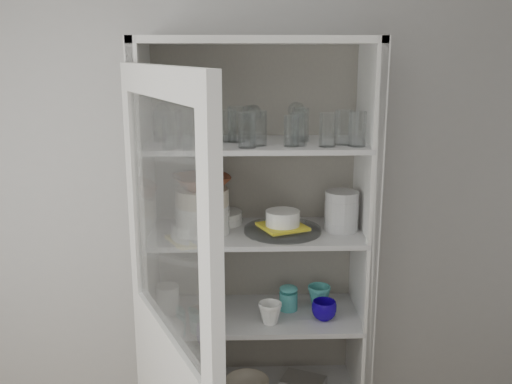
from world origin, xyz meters
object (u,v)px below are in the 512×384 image
(plate_stack_back, at_px, (220,217))
(mug_white, at_px, (270,313))
(pantry_cabinet, at_px, (256,291))
(mug_blue, at_px, (324,310))
(goblet_1, at_px, (248,120))
(plate_stack_front, at_px, (203,219))
(goblet_0, at_px, (163,119))
(goblet_2, at_px, (254,120))
(grey_bowl_stack, at_px, (342,211))
(yellow_trivet, at_px, (283,226))
(cream_bowl, at_px, (202,197))
(white_canister, at_px, (168,299))
(terracotta_bowl, at_px, (202,182))
(measuring_cups, at_px, (201,313))
(tin_box, at_px, (303,384))
(glass_platter, at_px, (283,230))
(goblet_3, at_px, (296,118))
(teal_jar, at_px, (288,299))
(white_ramekin, at_px, (283,218))
(mug_teal, at_px, (319,296))

(plate_stack_back, distance_m, mug_white, 0.49)
(pantry_cabinet, xyz_separation_m, mug_blue, (0.31, -0.15, -0.03))
(goblet_1, height_order, plate_stack_front, goblet_1)
(goblet_0, relative_size, goblet_2, 1.06)
(pantry_cabinet, height_order, grey_bowl_stack, pantry_cabinet)
(goblet_2, height_order, yellow_trivet, goblet_2)
(plate_stack_front, bearing_deg, cream_bowl, 0.00)
(mug_blue, height_order, white_canister, white_canister)
(goblet_1, distance_m, terracotta_bowl, 0.35)
(goblet_0, bearing_deg, measuring_cups, -42.89)
(cream_bowl, relative_size, terracotta_bowl, 0.96)
(mug_white, bearing_deg, tin_box, 40.77)
(pantry_cabinet, xyz_separation_m, glass_platter, (0.12, -0.10, 0.33))
(plate_stack_front, height_order, measuring_cups, plate_stack_front)
(goblet_3, height_order, tin_box, goblet_3)
(plate_stack_back, distance_m, grey_bowl_stack, 0.56)
(goblet_1, distance_m, measuring_cups, 0.90)
(cream_bowl, bearing_deg, glass_platter, -1.35)
(goblet_1, bearing_deg, mug_white, -67.35)
(terracotta_bowl, height_order, mug_blue, terracotta_bowl)
(goblet_0, relative_size, mug_white, 1.65)
(measuring_cups, bearing_deg, teal_jar, 10.63)
(goblet_1, height_order, mug_blue, goblet_1)
(plate_stack_front, xyz_separation_m, teal_jar, (0.39, 0.05, -0.41))
(teal_jar, bearing_deg, white_canister, 179.95)
(white_canister, bearing_deg, cream_bowl, -15.52)
(mug_white, relative_size, white_canister, 0.84)
(cream_bowl, xyz_separation_m, mug_blue, (0.54, -0.06, -0.52))
(goblet_2, distance_m, measuring_cups, 0.90)
(goblet_3, xyz_separation_m, terracotta_bowl, (-0.42, -0.14, -0.26))
(pantry_cabinet, height_order, goblet_2, pantry_cabinet)
(cream_bowl, bearing_deg, white_ramekin, -1.35)
(goblet_0, relative_size, cream_bowl, 0.74)
(plate_stack_front, distance_m, white_ramekin, 0.35)
(glass_platter, bearing_deg, goblet_3, 65.81)
(glass_platter, height_order, measuring_cups, glass_platter)
(mug_teal, bearing_deg, tin_box, -119.36)
(cream_bowl, bearing_deg, teal_jar, 6.98)
(goblet_2, xyz_separation_m, white_canister, (-0.40, -0.07, -0.82))
(yellow_trivet, distance_m, mug_white, 0.39)
(pantry_cabinet, height_order, measuring_cups, pantry_cabinet)
(pantry_cabinet, xyz_separation_m, goblet_3, (0.18, 0.05, 0.81))
(terracotta_bowl, relative_size, mug_white, 2.31)
(pantry_cabinet, distance_m, white_ramekin, 0.41)
(glass_platter, distance_m, mug_blue, 0.41)
(plate_stack_front, bearing_deg, goblet_0, 145.24)
(cream_bowl, distance_m, white_canister, 0.53)
(plate_stack_back, distance_m, tin_box, 0.90)
(mug_teal, height_order, teal_jar, teal_jar)
(pantry_cabinet, relative_size, teal_jar, 20.29)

